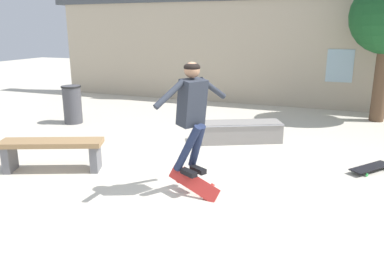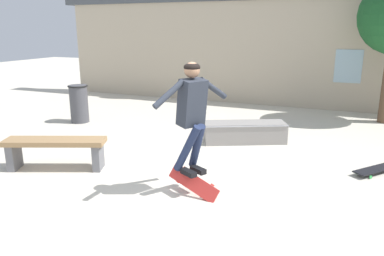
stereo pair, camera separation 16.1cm
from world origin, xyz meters
name	(u,v)px [view 2 (the right image)]	position (x,y,z in m)	size (l,w,h in m)	color
ground_plane	(171,207)	(0.00, 0.00, 0.00)	(40.00, 40.00, 0.00)	beige
building_backdrop	(277,46)	(-0.02, 7.32, 1.74)	(14.88, 0.52, 4.49)	#B7A88E
park_bench	(55,148)	(-2.35, 0.52, 0.37)	(1.66, 0.99, 0.51)	#99754C
skate_ledge	(245,132)	(0.15, 3.20, 0.21)	(1.71, 1.20, 0.41)	gray
trash_bin	(79,103)	(-4.07, 3.28, 0.48)	(0.48, 0.48, 0.92)	#47474C
skater	(192,109)	(0.09, 0.51, 1.22)	(0.67, 1.11, 1.54)	#282D38
skateboard_flipping	(194,183)	(0.15, 0.43, 0.19)	(0.79, 0.27, 0.44)	red
skateboard_resting	(375,169)	(2.53, 2.31, 0.07)	(0.69, 0.78, 0.08)	black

